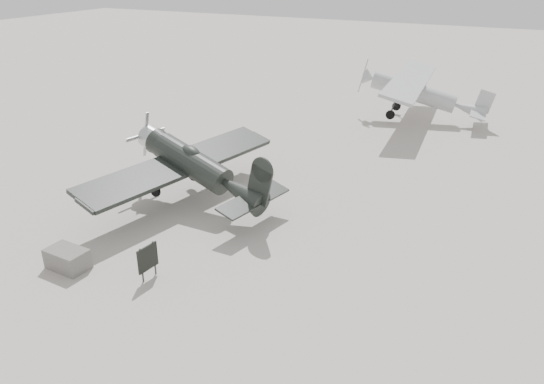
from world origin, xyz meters
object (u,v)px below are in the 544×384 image
Objects in this scene: lowwing_monoplane at (198,167)px; highwing_monoplane at (419,89)px; sign_board at (148,258)px; equipment_block at (68,259)px.

lowwing_monoplane is 18.96m from highwing_monoplane.
equipment_block is at bearing -159.29° from sign_board.
sign_board is at bearing -104.21° from highwing_monoplane.
lowwing_monoplane is 0.88× the size of highwing_monoplane.
highwing_monoplane reaches higher than equipment_block.
lowwing_monoplane reaches higher than sign_board.
lowwing_monoplane is 8.14× the size of sign_board.
highwing_monoplane is 8.13× the size of equipment_block.
lowwing_monoplane is 6.21m from sign_board.
highwing_monoplane is 24.30m from sign_board.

